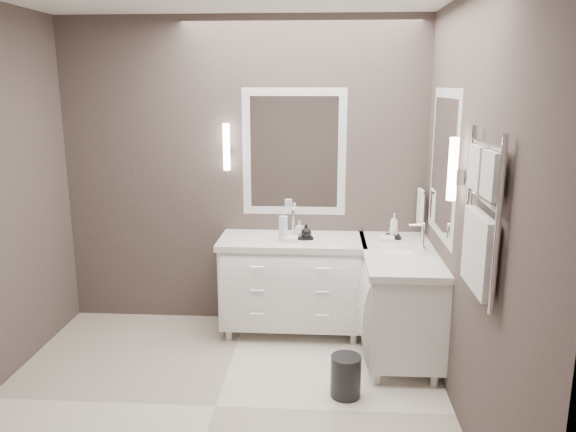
# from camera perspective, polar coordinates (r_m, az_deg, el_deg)

# --- Properties ---
(floor) EXTENTS (3.20, 3.00, 0.01)m
(floor) POSITION_cam_1_polar(r_m,az_deg,el_deg) (4.04, -7.36, -18.67)
(floor) COLOR #EFE4D1
(floor) RESTS_ON ground
(wall_back) EXTENTS (3.20, 0.01, 2.70)m
(wall_back) POSITION_cam_1_polar(r_m,az_deg,el_deg) (4.98, -4.56, 4.23)
(wall_back) COLOR #493D3A
(wall_back) RESTS_ON floor
(wall_front) EXTENTS (3.20, 0.01, 2.70)m
(wall_front) POSITION_cam_1_polar(r_m,az_deg,el_deg) (2.13, -16.11, -8.52)
(wall_front) COLOR #493D3A
(wall_front) RESTS_ON floor
(wall_right) EXTENTS (0.01, 3.00, 2.70)m
(wall_right) POSITION_cam_1_polar(r_m,az_deg,el_deg) (3.57, 18.14, 0.04)
(wall_right) COLOR #493D3A
(wall_right) RESTS_ON floor
(vanity_back) EXTENTS (1.24, 0.59, 0.97)m
(vanity_back) POSITION_cam_1_polar(r_m,az_deg,el_deg) (4.88, 0.43, -6.41)
(vanity_back) COLOR white
(vanity_back) RESTS_ON floor
(vanity_right) EXTENTS (0.59, 1.24, 0.97)m
(vanity_right) POSITION_cam_1_polar(r_m,az_deg,el_deg) (4.61, 11.22, -7.87)
(vanity_right) COLOR white
(vanity_right) RESTS_ON floor
(mirror_back) EXTENTS (0.90, 0.02, 1.10)m
(mirror_back) POSITION_cam_1_polar(r_m,az_deg,el_deg) (4.89, 0.62, 6.47)
(mirror_back) COLOR white
(mirror_back) RESTS_ON wall_back
(mirror_right) EXTENTS (0.02, 0.90, 1.10)m
(mirror_right) POSITION_cam_1_polar(r_m,az_deg,el_deg) (4.30, 15.51, 5.06)
(mirror_right) COLOR white
(mirror_right) RESTS_ON wall_right
(sconce_back) EXTENTS (0.06, 0.06, 0.40)m
(sconce_back) POSITION_cam_1_polar(r_m,az_deg,el_deg) (4.89, -6.27, 6.90)
(sconce_back) COLOR white
(sconce_back) RESTS_ON wall_back
(sconce_right) EXTENTS (0.06, 0.06, 0.40)m
(sconce_right) POSITION_cam_1_polar(r_m,az_deg,el_deg) (3.72, 16.39, 4.47)
(sconce_right) COLOR white
(sconce_right) RESTS_ON wall_right
(towel_bar_corner) EXTENTS (0.03, 0.22, 0.30)m
(towel_bar_corner) POSITION_cam_1_polar(r_m,az_deg,el_deg) (4.90, 13.30, 0.99)
(towel_bar_corner) COLOR white
(towel_bar_corner) RESTS_ON wall_right
(towel_ladder) EXTENTS (0.06, 0.58, 0.90)m
(towel_ladder) POSITION_cam_1_polar(r_m,az_deg,el_deg) (3.17, 19.00, -0.84)
(towel_ladder) COLOR white
(towel_ladder) RESTS_ON wall_right
(waste_bin) EXTENTS (0.26, 0.26, 0.30)m
(waste_bin) POSITION_cam_1_polar(r_m,az_deg,el_deg) (4.07, 5.89, -15.88)
(waste_bin) COLOR black
(waste_bin) RESTS_ON floor
(amenity_tray_back) EXTENTS (0.18, 0.15, 0.02)m
(amenity_tray_back) POSITION_cam_1_polar(r_m,az_deg,el_deg) (4.76, 1.52, -2.18)
(amenity_tray_back) COLOR black
(amenity_tray_back) RESTS_ON vanity_back
(amenity_tray_right) EXTENTS (0.11, 0.15, 0.02)m
(amenity_tray_right) POSITION_cam_1_polar(r_m,az_deg,el_deg) (4.87, 10.66, -2.05)
(amenity_tray_right) COLOR black
(amenity_tray_right) RESTS_ON vanity_right
(water_bottle) EXTENTS (0.10, 0.10, 0.21)m
(water_bottle) POSITION_cam_1_polar(r_m,az_deg,el_deg) (4.65, -0.50, -1.31)
(water_bottle) COLOR silver
(water_bottle) RESTS_ON vanity_back
(soap_bottle_a) EXTENTS (0.07, 0.07, 0.12)m
(soap_bottle_a) POSITION_cam_1_polar(r_m,az_deg,el_deg) (4.76, 1.17, -1.26)
(soap_bottle_a) COLOR white
(soap_bottle_a) RESTS_ON amenity_tray_back
(soap_bottle_b) EXTENTS (0.11, 0.11, 0.11)m
(soap_bottle_b) POSITION_cam_1_polar(r_m,az_deg,el_deg) (4.71, 1.87, -1.51)
(soap_bottle_b) COLOR black
(soap_bottle_b) RESTS_ON amenity_tray_back
(soap_bottle_c) EXTENTS (0.09, 0.09, 0.19)m
(soap_bottle_c) POSITION_cam_1_polar(r_m,az_deg,el_deg) (4.84, 10.71, -0.86)
(soap_bottle_c) COLOR white
(soap_bottle_c) RESTS_ON amenity_tray_right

